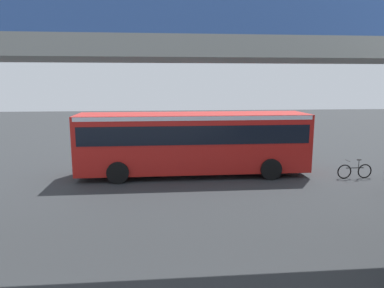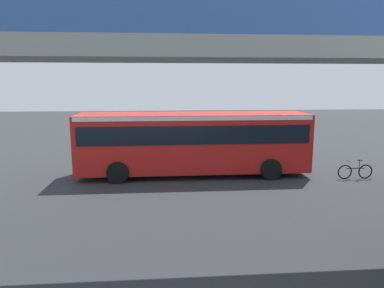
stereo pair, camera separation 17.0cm
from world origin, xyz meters
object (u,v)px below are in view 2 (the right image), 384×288
object	(u,v)px
traffic_sign	(123,128)
pedestrian	(280,141)
city_bus	(193,138)
bicycle_black	(355,171)

from	to	relation	value
traffic_sign	pedestrian	bearing A→B (deg)	-177.37
city_bus	pedestrian	bearing A→B (deg)	-142.02
traffic_sign	bicycle_black	bearing A→B (deg)	153.77
city_bus	traffic_sign	xyz separation A→B (m)	(3.97, -4.36, 0.01)
city_bus	bicycle_black	size ratio (longest dim) A/B	6.52
pedestrian	traffic_sign	bearing A→B (deg)	2.63
bicycle_black	traffic_sign	xyz separation A→B (m)	(11.84, -5.84, 1.52)
bicycle_black	pedestrian	world-z (taller)	pedestrian
bicycle_black	pedestrian	size ratio (longest dim) A/B	0.99
bicycle_black	pedestrian	distance (m)	6.55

